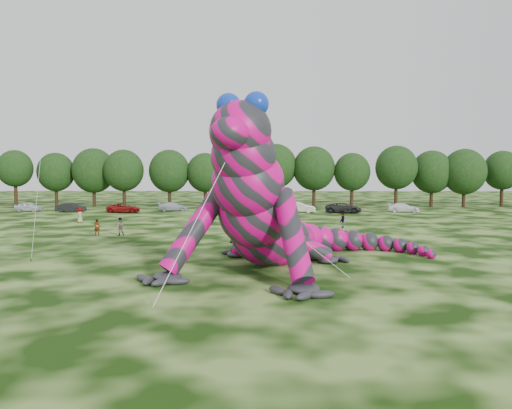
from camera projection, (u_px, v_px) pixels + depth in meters
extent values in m
plane|color=#16330A|center=(159.00, 292.00, 25.34)|extent=(240.00, 240.00, 0.00)
cylinder|color=silver|center=(44.00, 113.00, 31.69)|extent=(0.02, 0.02, 20.10)
cylinder|color=#382314|center=(31.00, 259.00, 33.82)|extent=(0.08, 0.08, 0.24)
imported|color=silver|center=(29.00, 207.00, 74.11)|extent=(4.27, 2.27, 1.38)
imported|color=black|center=(71.00, 207.00, 72.60)|extent=(4.26, 1.61, 1.39)
imported|color=maroon|center=(124.00, 208.00, 71.83)|extent=(4.99, 2.71, 1.33)
imported|color=#B7BBC1|center=(173.00, 207.00, 74.97)|extent=(4.74, 2.60, 1.30)
imported|color=#131B46|center=(228.00, 207.00, 73.53)|extent=(4.55, 2.15, 1.50)
imported|color=silver|center=(299.00, 207.00, 72.06)|extent=(4.70, 1.99, 1.51)
imported|color=#242326|center=(343.00, 208.00, 71.39)|extent=(5.48, 3.05, 1.45)
imported|color=white|center=(403.00, 208.00, 72.55)|extent=(4.77, 2.47, 1.32)
imported|color=gray|center=(342.00, 219.00, 52.85)|extent=(1.15, 1.40, 1.88)
imported|color=gray|center=(80.00, 215.00, 57.88)|extent=(0.90, 1.04, 1.79)
imported|color=gray|center=(120.00, 227.00, 46.91)|extent=(1.01, 0.92, 1.69)
imported|color=gray|center=(233.00, 232.00, 42.21)|extent=(1.53, 1.56, 1.78)
imported|color=gray|center=(97.00, 227.00, 46.91)|extent=(0.61, 0.43, 1.56)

